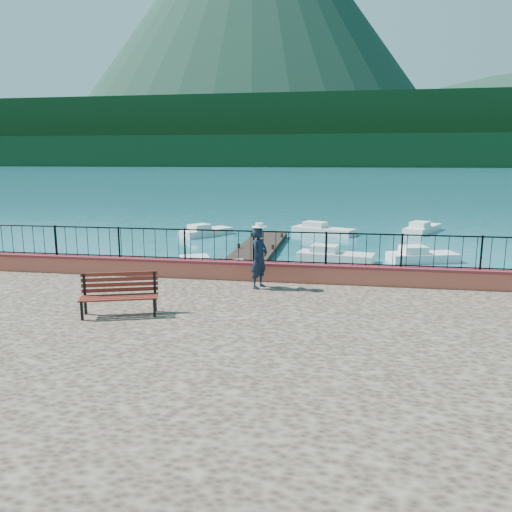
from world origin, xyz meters
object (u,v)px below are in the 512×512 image
(boat_4, at_px, (323,228))
(boat_0, at_px, (206,264))
(park_bench, at_px, (120,303))
(boat_2, at_px, (423,253))
(boat_5, at_px, (423,226))
(boat_1, at_px, (335,253))
(person, at_px, (259,258))
(boat_3, at_px, (206,229))

(boat_4, bearing_deg, boat_0, -86.91)
(park_bench, distance_m, boat_0, 9.81)
(boat_2, height_order, boat_4, same)
(boat_5, bearing_deg, boat_2, -161.92)
(park_bench, height_order, boat_1, park_bench)
(boat_0, bearing_deg, park_bench, -110.76)
(person, height_order, boat_1, person)
(boat_2, xyz_separation_m, boat_3, (-12.54, 6.32, 0.00))
(boat_4, relative_size, boat_5, 1.00)
(person, distance_m, boat_1, 10.41)
(boat_1, bearing_deg, boat_0, -137.18)
(park_bench, xyz_separation_m, person, (2.89, 3.12, 0.59))
(park_bench, distance_m, boat_4, 22.44)
(boat_0, xyz_separation_m, boat_2, (9.67, 4.10, 0.00))
(boat_4, distance_m, boat_5, 6.89)
(boat_4, bearing_deg, boat_3, -142.28)
(person, relative_size, boat_3, 0.50)
(person, relative_size, boat_2, 0.55)
(park_bench, bearing_deg, boat_2, 38.50)
(boat_5, bearing_deg, boat_4, 133.27)
(boat_2, xyz_separation_m, boat_4, (-5.07, 8.20, 0.00))
(boat_5, bearing_deg, person, -173.83)
(boat_4, bearing_deg, boat_2, -34.66)
(park_bench, bearing_deg, person, 29.17)
(boat_1, distance_m, boat_3, 10.91)
(boat_1, bearing_deg, boat_4, 106.75)
(person, relative_size, boat_4, 0.43)
(boat_3, xyz_separation_m, boat_4, (7.47, 1.88, 0.00))
(park_bench, bearing_deg, boat_4, 61.48)
(park_bench, distance_m, boat_1, 14.13)
(boat_0, xyz_separation_m, boat_1, (5.51, 3.43, 0.00))
(boat_2, bearing_deg, boat_5, 65.47)
(boat_0, xyz_separation_m, boat_4, (4.61, 12.30, 0.00))
(park_bench, relative_size, boat_1, 0.53)
(boat_2, bearing_deg, boat_4, 105.74)
(boat_1, bearing_deg, boat_2, 20.04)
(park_bench, distance_m, boat_2, 16.63)
(boat_1, bearing_deg, boat_3, 151.06)
(park_bench, height_order, boat_5, park_bench)
(boat_0, distance_m, boat_5, 18.14)
(boat_5, bearing_deg, park_bench, -177.36)
(park_bench, xyz_separation_m, boat_5, (10.68, 24.01, -1.10))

